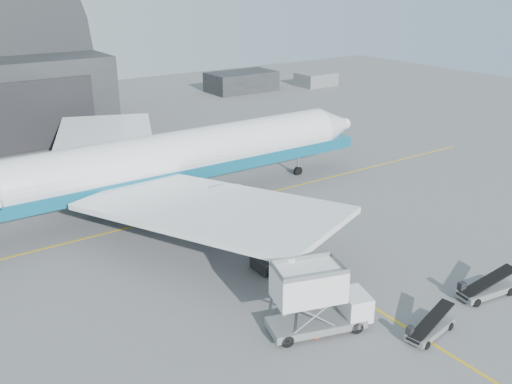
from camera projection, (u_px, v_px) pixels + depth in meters
ground at (341, 287)px, 44.30m from camera, size 200.00×200.00×0.00m
taxi_lines at (250, 231)px, 54.04m from camera, size 80.00×42.12×0.02m
distant_bldg_a at (241, 91)px, 119.87m from camera, size 14.00×8.00×4.00m
distant_bldg_b at (316, 86)px, 125.83m from camera, size 8.00×6.00×2.80m
airliner at (166, 160)px, 58.39m from camera, size 51.19×49.64×17.97m
catering_truck at (316, 299)px, 38.09m from camera, size 7.43×4.49×4.80m
pushback_tug at (279, 259)px, 47.29m from camera, size 4.09×2.41×1.89m
belt_loader_a at (429, 328)px, 38.25m from camera, size 4.57×2.15×1.71m
belt_loader_b at (485, 289)px, 42.89m from camera, size 5.17×2.33×1.94m
traffic_cone at (316, 334)px, 38.07m from camera, size 0.38×0.38×0.55m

